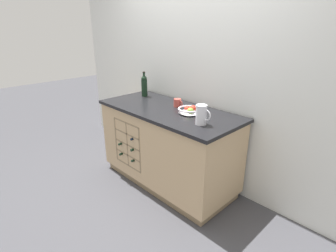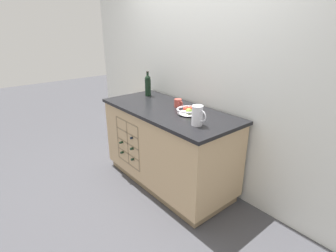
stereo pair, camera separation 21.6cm
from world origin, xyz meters
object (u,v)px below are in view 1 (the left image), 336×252
at_px(fruit_bowl, 189,110).
at_px(white_pitcher, 202,114).
at_px(ceramic_mug, 178,103).
at_px(standing_wine_bottle, 144,85).

height_order(fruit_bowl, white_pitcher, white_pitcher).
xyz_separation_m(fruit_bowl, white_pitcher, (0.28, -0.16, 0.06)).
bearing_deg(white_pitcher, fruit_bowl, 150.97).
height_order(fruit_bowl, ceramic_mug, ceramic_mug).
height_order(ceramic_mug, standing_wine_bottle, standing_wine_bottle).
relative_size(fruit_bowl, ceramic_mug, 1.94).
relative_size(fruit_bowl, standing_wine_bottle, 0.75).
bearing_deg(standing_wine_bottle, fruit_bowl, -7.66).
distance_m(ceramic_mug, standing_wine_bottle, 0.62).
bearing_deg(ceramic_mug, fruit_bowl, -19.28).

